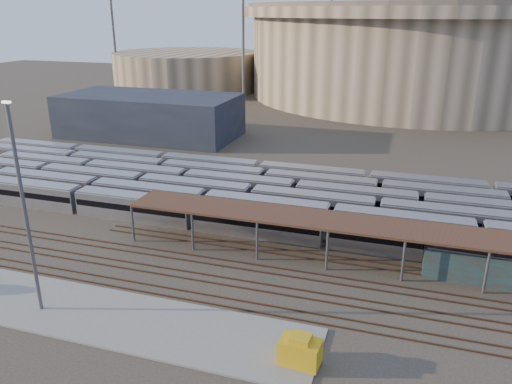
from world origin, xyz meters
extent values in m
plane|color=#383026|center=(0.00, 0.00, 0.00)|extent=(420.00, 420.00, 0.00)
cube|color=gray|center=(-5.00, -15.00, 0.10)|extent=(50.00, 9.00, 0.20)
cube|color=#B4B4B9|center=(-2.38, 8.00, 1.80)|extent=(112.00, 2.90, 3.60)
cube|color=#B4B4B9|center=(-2.43, 12.20, 1.80)|extent=(112.00, 2.90, 3.60)
cube|color=#B4B4B9|center=(3.41, 16.40, 1.80)|extent=(112.00, 2.90, 3.60)
cube|color=#B4B4B9|center=(9.24, 20.60, 1.80)|extent=(112.00, 2.90, 3.60)
cube|color=#B4B4B9|center=(3.01, 24.80, 1.80)|extent=(112.00, 2.90, 3.60)
cube|color=#B4B4B9|center=(0.74, 29.00, 1.80)|extent=(112.00, 2.90, 3.60)
cylinder|color=#57575C|center=(-8.00, 1.30, 2.50)|extent=(0.30, 0.30, 5.00)
cylinder|color=#57575C|center=(-8.00, 6.70, 2.50)|extent=(0.30, 0.30, 5.00)
cylinder|color=#57575C|center=(0.57, 1.30, 2.50)|extent=(0.30, 0.30, 5.00)
cylinder|color=#57575C|center=(0.57, 6.70, 2.50)|extent=(0.30, 0.30, 5.00)
cylinder|color=#57575C|center=(9.14, 1.30, 2.50)|extent=(0.30, 0.30, 5.00)
cylinder|color=#57575C|center=(9.14, 6.70, 2.50)|extent=(0.30, 0.30, 5.00)
cylinder|color=#57575C|center=(17.71, 1.30, 2.50)|extent=(0.30, 0.30, 5.00)
cylinder|color=#57575C|center=(17.71, 6.70, 2.50)|extent=(0.30, 0.30, 5.00)
cylinder|color=#57575C|center=(26.29, 1.30, 2.50)|extent=(0.30, 0.30, 5.00)
cylinder|color=#57575C|center=(26.29, 6.70, 2.50)|extent=(0.30, 0.30, 5.00)
cylinder|color=#57575C|center=(34.86, 1.30, 2.50)|extent=(0.30, 0.30, 5.00)
cylinder|color=#57575C|center=(34.86, 6.70, 2.50)|extent=(0.30, 0.30, 5.00)
cube|color=#3D2218|center=(22.00, 4.00, 5.15)|extent=(60.00, 6.00, 0.30)
cube|color=#4C3323|center=(0.00, -1.75, 0.09)|extent=(170.00, 0.12, 0.18)
cube|color=#4C3323|center=(0.00, -0.25, 0.09)|extent=(170.00, 0.12, 0.18)
cube|color=#4C3323|center=(0.00, -5.75, 0.09)|extent=(170.00, 0.12, 0.18)
cube|color=#4C3323|center=(0.00, -4.25, 0.09)|extent=(170.00, 0.12, 0.18)
cube|color=#4C3323|center=(0.00, -9.75, 0.09)|extent=(170.00, 0.12, 0.18)
cube|color=#4C3323|center=(0.00, -8.25, 0.09)|extent=(170.00, 0.12, 0.18)
cylinder|color=tan|center=(25.00, 140.00, 14.00)|extent=(116.00, 116.00, 28.00)
cylinder|color=tan|center=(25.00, 140.00, 29.50)|extent=(124.00, 124.00, 3.00)
cylinder|color=brown|center=(25.00, 140.00, 31.75)|extent=(120.00, 120.00, 1.50)
cylinder|color=tan|center=(-60.00, 130.00, 7.00)|extent=(56.00, 56.00, 14.00)
cube|color=#1E232D|center=(-35.00, 55.00, 5.00)|extent=(42.00, 20.00, 10.00)
cylinder|color=#57575C|center=(-30.00, 110.00, 18.00)|extent=(1.00, 1.00, 36.00)
cylinder|color=#57575C|center=(-85.00, 120.00, 18.00)|extent=(1.00, 1.00, 36.00)
cylinder|color=#57575C|center=(-10.00, 160.00, 18.00)|extent=(1.00, 1.00, 36.00)
cube|color=#204D51|center=(36.25, 4.00, 1.81)|extent=(15.56, 3.34, 3.62)
cylinder|color=#57575C|center=(-8.53, -15.95, 10.68)|extent=(0.36, 0.36, 20.96)
cube|color=#FFF2CC|center=(-8.53, -15.95, 21.26)|extent=(0.80, 0.31, 0.20)
cube|color=#C19612|center=(18.50, -16.09, 1.29)|extent=(3.68, 2.48, 2.19)
camera|label=1|loc=(25.64, -51.03, 28.79)|focal=35.00mm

